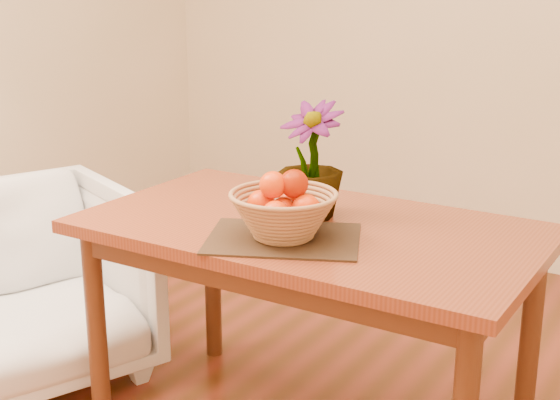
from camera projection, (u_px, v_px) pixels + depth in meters
The scene contains 7 objects.
wall_back at pixel (506, 3), 3.83m from camera, with size 4.00×0.02×2.70m, color #FFE4C2.
table at pixel (310, 250), 2.42m from camera, with size 1.40×0.80×0.75m.
placemat at pixel (283, 239), 2.25m from camera, with size 0.44×0.33×0.01m, color #341F13.
wicker_basket at pixel (283, 217), 2.23m from camera, with size 0.31×0.31×0.13m.
orange_pile at pixel (285, 198), 2.22m from camera, with size 0.22×0.21×0.15m.
potted_plant at pixel (311, 160), 2.42m from camera, with size 0.20×0.20×0.37m, color #134514.
armchair at pixel (28, 277), 2.91m from camera, with size 0.78×0.73×0.80m, color gray.
Camera 1 is at (1.12, -1.70, 1.49)m, focal length 50.00 mm.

